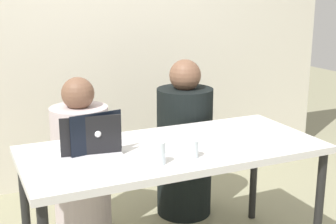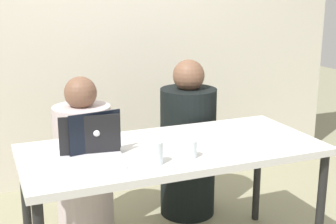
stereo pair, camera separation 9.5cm
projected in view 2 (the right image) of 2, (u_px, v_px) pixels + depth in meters
back_wall at (101, 31)px, 3.86m from camera, size 4.50×0.10×2.56m
desk at (173, 158)px, 2.63m from camera, size 1.67×0.76×0.76m
person_on_left at (84, 165)px, 3.10m from camera, size 0.45×0.45×1.07m
person_on_right at (188, 147)px, 3.37m from camera, size 0.45×0.45×1.14m
laptop_front_left at (92, 152)px, 2.37m from camera, size 0.34×0.28×0.22m
laptop_back_left at (90, 142)px, 2.52m from camera, size 0.32×0.29×0.23m
water_glass_left at (157, 154)px, 2.33m from camera, size 0.06×0.06×0.12m
water_glass_center at (191, 150)px, 2.42m from camera, size 0.06×0.06×0.09m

